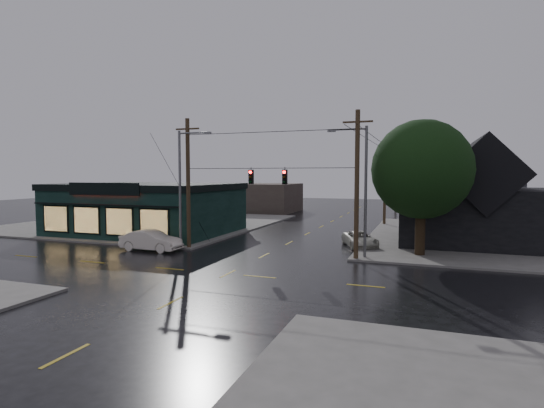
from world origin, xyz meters
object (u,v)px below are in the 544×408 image
(utility_pole_nw, at_px, (189,249))
(suv_silver, at_px, (360,239))
(sedan_cream, at_px, (151,241))
(corner_tree, at_px, (422,170))
(utility_pole_ne, at_px, (356,260))

(utility_pole_nw, distance_m, suv_silver, 13.66)
(utility_pole_nw, xyz_separation_m, sedan_cream, (-2.35, -1.65, 0.79))
(utility_pole_nw, bearing_deg, corner_tree, 9.61)
(corner_tree, height_order, utility_pole_ne, corner_tree)
(utility_pole_ne, height_order, sedan_cream, utility_pole_ne)
(corner_tree, bearing_deg, utility_pole_ne, -144.62)
(corner_tree, relative_size, utility_pole_nw, 0.94)
(sedan_cream, bearing_deg, utility_pole_ne, -84.20)
(utility_pole_nw, relative_size, suv_silver, 2.20)
(utility_pole_nw, xyz_separation_m, suv_silver, (12.50, 5.47, 0.64))
(corner_tree, height_order, sedan_cream, corner_tree)
(utility_pole_nw, xyz_separation_m, utility_pole_ne, (13.00, 0.00, 0.00))
(utility_pole_nw, distance_m, sedan_cream, 2.98)
(utility_pole_nw, relative_size, utility_pole_ne, 1.00)
(corner_tree, relative_size, suv_silver, 2.07)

